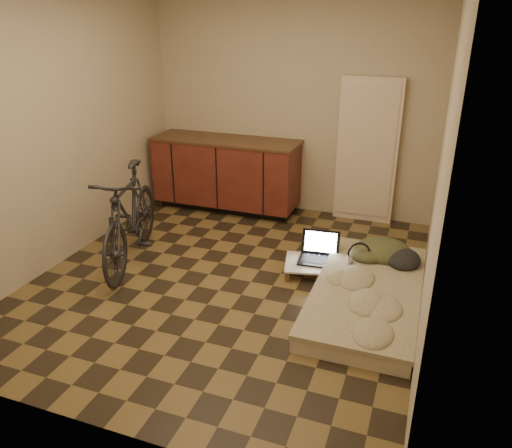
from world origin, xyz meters
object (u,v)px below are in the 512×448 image
(futon, at_px, (367,294))
(lap_desk, at_px, (321,264))
(bicycle, at_px, (129,212))
(laptop, at_px, (319,254))

(futon, bearing_deg, lap_desk, 143.66)
(bicycle, xyz_separation_m, lap_desk, (1.86, 0.39, -0.44))
(bicycle, relative_size, futon, 0.90)
(lap_desk, bearing_deg, futon, -49.06)
(lap_desk, distance_m, laptop, 0.11)
(futon, bearing_deg, laptop, 141.05)
(laptop, bearing_deg, lap_desk, -64.17)
(futon, distance_m, laptop, 0.70)
(lap_desk, bearing_deg, laptop, 108.51)
(bicycle, height_order, futon, bicycle)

